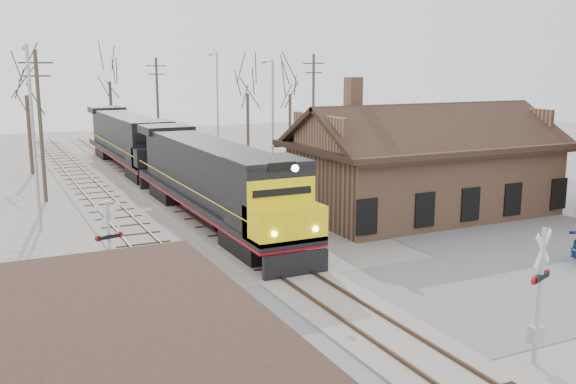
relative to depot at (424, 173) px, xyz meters
name	(u,v)px	position (x,y,z in m)	size (l,w,h in m)	color
ground	(356,318)	(-11.99, -12.00, -2.41)	(140.00, 140.00, 0.00)	#9E998F
road	(356,318)	(-11.99, -12.00, -2.39)	(60.00, 9.00, 0.03)	slate
track_main	(212,222)	(-11.99, 3.00, -2.34)	(3.40, 90.00, 0.24)	#9E998F
track_siding	(130,231)	(-16.49, 3.00, -2.34)	(3.40, 90.00, 0.24)	#9E998F
depot	(424,173)	(0.00, 0.00, 0.00)	(15.20, 9.31, 7.90)	#9B6D50
locomotive_lead	(215,181)	(-11.99, 2.45, 0.03)	(3.12, 20.89, 4.64)	black
locomotive_trailing	(129,140)	(-11.99, 23.61, 0.03)	(3.12, 20.89, 4.39)	black
crossbuck_near	(539,302)	(-9.16, -17.22, -0.48)	(1.12, 0.50, 4.10)	#A5A8AD
crossbuck_far	(110,254)	(-19.24, -6.68, -0.61)	(1.06, 0.36, 3.79)	#A5A8AD
streetlight_a	(33,129)	(-20.64, 5.79, 2.93)	(0.25, 2.04, 9.60)	#A5A8AD
streetlight_b	(272,115)	(-3.95, 12.67, 2.59)	(0.25, 2.04, 8.93)	#A5A8AD
streetlight_c	(217,101)	(-3.79, 24.85, 2.96)	(0.25, 2.04, 9.65)	#A5A8AD
utility_pole_a	(40,124)	(-19.66, 13.03, 2.56)	(2.00, 0.24, 9.50)	#382D23
utility_pole_b	(158,104)	(-7.16, 32.62, 2.45)	(2.00, 0.24, 9.27)	#382D23
utility_pole_c	(313,107)	(3.52, 20.33, 2.57)	(2.00, 0.24, 9.50)	#382D23
tree_b	(26,82)	(-19.54, 24.74, 4.84)	(4.16, 4.16, 10.19)	#382D23
tree_c	(109,70)	(-10.59, 38.37, 5.63)	(4.61, 4.61, 11.28)	#382D23
tree_d	(247,84)	(0.77, 28.82, 4.37)	(3.89, 3.89, 9.53)	#382D23
tree_e	(290,85)	(5.42, 28.89, 4.21)	(3.80, 3.80, 9.31)	#382D23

